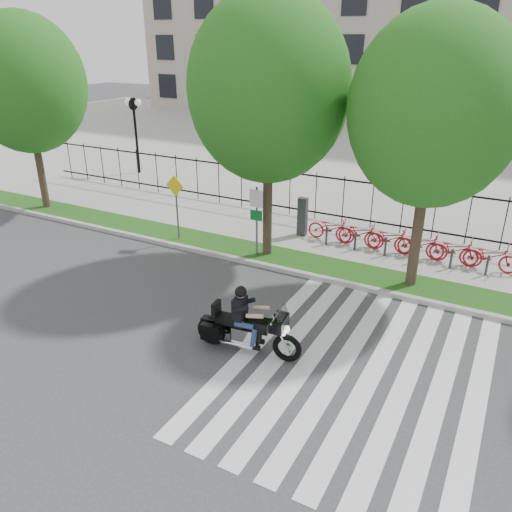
% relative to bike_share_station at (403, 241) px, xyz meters
% --- Properties ---
extents(ground, '(120.00, 120.00, 0.00)m').
position_rel_bike_share_station_xyz_m(ground, '(-4.15, -7.20, -0.64)').
color(ground, '#373739').
rests_on(ground, ground).
extents(curb, '(60.00, 0.20, 0.15)m').
position_rel_bike_share_station_xyz_m(curb, '(-4.15, -3.10, -0.56)').
color(curb, '#A19E98').
rests_on(curb, ground).
extents(grass_verge, '(60.00, 1.50, 0.15)m').
position_rel_bike_share_station_xyz_m(grass_verge, '(-4.15, -2.25, -0.56)').
color(grass_verge, '#1A4912').
rests_on(grass_verge, ground).
extents(sidewalk, '(60.00, 3.50, 0.15)m').
position_rel_bike_share_station_xyz_m(sidewalk, '(-4.15, 0.25, -0.56)').
color(sidewalk, '#A3A198').
rests_on(sidewalk, ground).
extents(plaza, '(80.00, 34.00, 0.10)m').
position_rel_bike_share_station_xyz_m(plaza, '(-4.15, 17.80, -0.59)').
color(plaza, '#A3A198').
rests_on(plaza, ground).
extents(crosswalk_stripes, '(5.70, 8.00, 0.01)m').
position_rel_bike_share_station_xyz_m(crosswalk_stripes, '(0.68, -7.20, -0.63)').
color(crosswalk_stripes, silver).
rests_on(crosswalk_stripes, ground).
extents(iron_fence, '(30.00, 0.06, 2.00)m').
position_rel_bike_share_station_xyz_m(iron_fence, '(-4.15, 2.00, 0.51)').
color(iron_fence, black).
rests_on(iron_fence, sidewalk).
extents(office_building, '(60.00, 21.90, 20.15)m').
position_rel_bike_share_station_xyz_m(office_building, '(-4.15, 37.72, 9.33)').
color(office_building, '#AEA28C').
rests_on(office_building, ground).
extents(lamp_post_left, '(1.06, 0.70, 4.25)m').
position_rel_bike_share_station_xyz_m(lamp_post_left, '(-16.15, 4.80, 2.57)').
color(lamp_post_left, black).
rests_on(lamp_post_left, ground).
extents(street_tree_0, '(4.95, 4.95, 8.17)m').
position_rel_bike_share_station_xyz_m(street_tree_0, '(-15.58, -2.25, 4.82)').
color(street_tree_0, '#3B2920').
rests_on(street_tree_0, grass_verge).
extents(street_tree_1, '(5.16, 5.16, 8.58)m').
position_rel_bike_share_station_xyz_m(street_tree_1, '(-4.25, -2.25, 5.11)').
color(street_tree_1, '#3B2920').
rests_on(street_tree_1, grass_verge).
extents(street_tree_2, '(4.72, 4.72, 8.00)m').
position_rel_bike_share_station_xyz_m(street_tree_2, '(0.81, -2.25, 4.79)').
color(street_tree_2, '#3B2920').
rests_on(street_tree_2, grass_verge).
extents(bike_share_station, '(7.80, 0.86, 1.50)m').
position_rel_bike_share_station_xyz_m(bike_share_station, '(0.00, 0.00, 0.00)').
color(bike_share_station, '#2D2D33').
rests_on(bike_share_station, sidewalk).
extents(sign_pole_regulatory, '(0.50, 0.09, 2.50)m').
position_rel_bike_share_station_xyz_m(sign_pole_regulatory, '(-4.48, -2.62, 1.10)').
color(sign_pole_regulatory, '#59595B').
rests_on(sign_pole_regulatory, grass_verge).
extents(sign_pole_warning, '(0.78, 0.09, 2.49)m').
position_rel_bike_share_station_xyz_m(sign_pole_warning, '(-7.88, -2.62, 1.10)').
color(sign_pole_warning, '#59595B').
rests_on(sign_pole_warning, grass_verge).
extents(motorcycle_rider, '(2.80, 0.92, 2.16)m').
position_rel_bike_share_station_xyz_m(motorcycle_rider, '(-1.98, -7.73, 0.08)').
color(motorcycle_rider, black).
rests_on(motorcycle_rider, ground).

